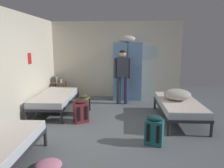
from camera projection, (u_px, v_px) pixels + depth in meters
ground_plane at (111, 130)px, 4.60m from camera, size 9.34×9.34×0.00m
room_backdrop at (67, 65)px, 5.66m from camera, size 4.38×5.90×2.54m
locker_bank at (127, 70)px, 6.99m from camera, size 0.90×0.55×2.07m
shelf_unit at (60, 89)px, 7.06m from camera, size 0.38×0.30×0.57m
bed_left_rear at (55, 98)px, 5.80m from camera, size 0.90×1.90×0.49m
bed_right at (179, 105)px, 5.12m from camera, size 0.90×1.90×0.49m
bedding_heap at (177, 94)px, 5.16m from camera, size 0.64×0.64×0.26m
person_traveler at (122, 72)px, 6.40m from camera, size 0.51×0.23×1.63m
water_bottle at (57, 79)px, 7.02m from camera, size 0.07×0.07×0.24m
lotion_bottle at (61, 80)px, 6.96m from camera, size 0.06×0.06×0.15m
backpack_teal at (154, 130)px, 3.93m from camera, size 0.38×0.40×0.55m
backpack_olive at (83, 105)px, 5.54m from camera, size 0.38×0.37×0.55m
backpack_maroon at (81, 111)px, 5.03m from camera, size 0.40×0.41×0.55m
clothes_pile_pink at (48, 165)px, 3.18m from camera, size 0.40×0.38×0.11m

